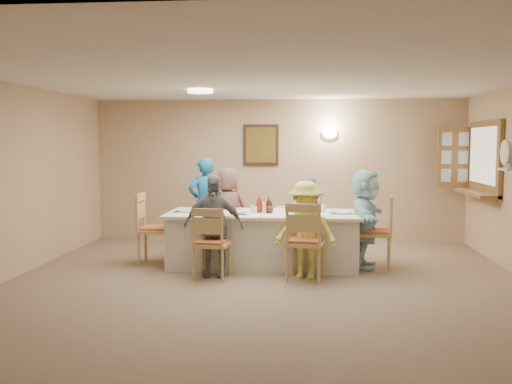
# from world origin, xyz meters

# --- Properties ---
(ground) EXTENTS (7.00, 7.00, 0.00)m
(ground) POSITION_xyz_m (0.00, 0.00, 0.00)
(ground) COLOR #77634E
(room_walls) EXTENTS (7.00, 7.00, 7.00)m
(room_walls) POSITION_xyz_m (0.00, 0.00, 1.51)
(room_walls) COLOR tan
(room_walls) RESTS_ON ground
(wall_picture) EXTENTS (0.62, 0.05, 0.72)m
(wall_picture) POSITION_xyz_m (-0.30, 3.46, 1.70)
(wall_picture) COLOR #321C11
(wall_picture) RESTS_ON room_walls
(wall_sconce) EXTENTS (0.26, 0.09, 0.18)m
(wall_sconce) POSITION_xyz_m (0.90, 3.44, 1.90)
(wall_sconce) COLOR white
(wall_sconce) RESTS_ON room_walls
(ceiling_light) EXTENTS (0.36, 0.36, 0.05)m
(ceiling_light) POSITION_xyz_m (-1.00, 1.50, 2.47)
(ceiling_light) COLOR white
(ceiling_light) RESTS_ON room_walls
(serving_hatch) EXTENTS (0.06, 1.50, 1.15)m
(serving_hatch) POSITION_xyz_m (3.21, 2.40, 1.50)
(serving_hatch) COLOR brown
(serving_hatch) RESTS_ON room_walls
(hatch_sill) EXTENTS (0.30, 1.50, 0.05)m
(hatch_sill) POSITION_xyz_m (3.09, 2.40, 0.97)
(hatch_sill) COLOR brown
(hatch_sill) RESTS_ON room_walls
(shutter_door) EXTENTS (0.55, 0.04, 1.00)m
(shutter_door) POSITION_xyz_m (2.95, 3.16, 1.50)
(shutter_door) COLOR brown
(shutter_door) RESTS_ON room_walls
(fan_shelf) EXTENTS (0.22, 0.36, 0.03)m
(fan_shelf) POSITION_xyz_m (3.13, 1.05, 1.40)
(fan_shelf) COLOR white
(fan_shelf) RESTS_ON room_walls
(desk_fan) EXTENTS (0.30, 0.30, 0.28)m
(desk_fan) POSITION_xyz_m (3.10, 1.05, 1.55)
(desk_fan) COLOR #A5A5A8
(desk_fan) RESTS_ON fan_shelf
(dining_table) EXTENTS (2.70, 1.14, 0.76)m
(dining_table) POSITION_xyz_m (-0.10, 1.40, 0.38)
(dining_table) COLOR silver
(dining_table) RESTS_ON ground
(chair_back_left) EXTENTS (0.48, 0.48, 0.93)m
(chair_back_left) POSITION_xyz_m (-0.70, 2.20, 0.47)
(chair_back_left) COLOR tan
(chair_back_left) RESTS_ON ground
(chair_back_right) EXTENTS (0.52, 0.52, 0.92)m
(chair_back_right) POSITION_xyz_m (0.50, 2.20, 0.46)
(chair_back_right) COLOR tan
(chair_back_right) RESTS_ON ground
(chair_front_left) EXTENTS (0.50, 0.50, 0.94)m
(chair_front_left) POSITION_xyz_m (-0.70, 0.60, 0.47)
(chair_front_left) COLOR tan
(chair_front_left) RESTS_ON ground
(chair_front_right) EXTENTS (0.55, 0.55, 1.01)m
(chair_front_right) POSITION_xyz_m (0.50, 0.60, 0.50)
(chair_front_right) COLOR tan
(chair_front_right) RESTS_ON ground
(chair_left_end) EXTENTS (0.51, 0.51, 1.03)m
(chair_left_end) POSITION_xyz_m (-1.65, 1.40, 0.52)
(chair_left_end) COLOR tan
(chair_left_end) RESTS_ON ground
(chair_right_end) EXTENTS (0.55, 0.55, 1.03)m
(chair_right_end) POSITION_xyz_m (1.45, 1.40, 0.51)
(chair_right_end) COLOR tan
(chair_right_end) RESTS_ON ground
(diner_back_left) EXTENTS (0.77, 0.58, 1.37)m
(diner_back_left) POSITION_xyz_m (-0.70, 2.08, 0.68)
(diner_back_left) COLOR brown
(diner_back_left) RESTS_ON ground
(diner_back_right) EXTENTS (0.79, 0.71, 1.24)m
(diner_back_right) POSITION_xyz_m (0.50, 2.08, 0.62)
(diner_back_right) COLOR #9992C6
(diner_back_right) RESTS_ON ground
(diner_front_left) EXTENTS (0.79, 0.35, 1.33)m
(diner_front_left) POSITION_xyz_m (-0.70, 0.72, 0.67)
(diner_front_left) COLOR gray
(diner_front_left) RESTS_ON ground
(diner_front_right) EXTENTS (0.98, 0.76, 1.25)m
(diner_front_right) POSITION_xyz_m (0.50, 0.72, 0.63)
(diner_front_right) COLOR #E3E856
(diner_front_right) RESTS_ON ground
(diner_right_end) EXTENTS (1.41, 0.84, 1.37)m
(diner_right_end) POSITION_xyz_m (1.32, 1.40, 0.69)
(diner_right_end) COLOR #B7F0FD
(diner_right_end) RESTS_ON ground
(caregiver) EXTENTS (0.86, 0.84, 1.51)m
(caregiver) POSITION_xyz_m (-1.15, 2.55, 0.75)
(caregiver) COLOR #196FB7
(caregiver) RESTS_ON ground
(placemat_fl) EXTENTS (0.35, 0.26, 0.01)m
(placemat_fl) POSITION_xyz_m (-0.70, 0.98, 0.76)
(placemat_fl) COLOR #472B19
(placemat_fl) RESTS_ON dining_table
(plate_fl) EXTENTS (0.25, 0.25, 0.02)m
(plate_fl) POSITION_xyz_m (-0.70, 0.98, 0.77)
(plate_fl) COLOR white
(plate_fl) RESTS_ON dining_table
(napkin_fl) EXTENTS (0.13, 0.13, 0.01)m
(napkin_fl) POSITION_xyz_m (-0.52, 0.93, 0.77)
(napkin_fl) COLOR #EDFB34
(napkin_fl) RESTS_ON dining_table
(placemat_fr) EXTENTS (0.35, 0.26, 0.01)m
(placemat_fr) POSITION_xyz_m (0.50, 0.98, 0.76)
(placemat_fr) COLOR #472B19
(placemat_fr) RESTS_ON dining_table
(plate_fr) EXTENTS (0.24, 0.24, 0.02)m
(plate_fr) POSITION_xyz_m (0.50, 0.98, 0.77)
(plate_fr) COLOR white
(plate_fr) RESTS_ON dining_table
(napkin_fr) EXTENTS (0.15, 0.15, 0.01)m
(napkin_fr) POSITION_xyz_m (0.68, 0.93, 0.77)
(napkin_fr) COLOR #EDFB34
(napkin_fr) RESTS_ON dining_table
(placemat_bl) EXTENTS (0.36, 0.27, 0.01)m
(placemat_bl) POSITION_xyz_m (-0.70, 1.82, 0.76)
(placemat_bl) COLOR #472B19
(placemat_bl) RESTS_ON dining_table
(plate_bl) EXTENTS (0.22, 0.22, 0.01)m
(plate_bl) POSITION_xyz_m (-0.70, 1.82, 0.77)
(plate_bl) COLOR white
(plate_bl) RESTS_ON dining_table
(napkin_bl) EXTENTS (0.15, 0.15, 0.01)m
(napkin_bl) POSITION_xyz_m (-0.52, 1.77, 0.77)
(napkin_bl) COLOR #EDFB34
(napkin_bl) RESTS_ON dining_table
(placemat_br) EXTENTS (0.35, 0.26, 0.01)m
(placemat_br) POSITION_xyz_m (0.50, 1.82, 0.76)
(placemat_br) COLOR #472B19
(placemat_br) RESTS_ON dining_table
(plate_br) EXTENTS (0.23, 0.23, 0.01)m
(plate_br) POSITION_xyz_m (0.50, 1.82, 0.77)
(plate_br) COLOR white
(plate_br) RESTS_ON dining_table
(napkin_br) EXTENTS (0.13, 0.13, 0.01)m
(napkin_br) POSITION_xyz_m (0.68, 1.77, 0.77)
(napkin_br) COLOR #EDFB34
(napkin_br) RESTS_ON dining_table
(placemat_le) EXTENTS (0.34, 0.26, 0.01)m
(placemat_le) POSITION_xyz_m (-1.20, 1.40, 0.76)
(placemat_le) COLOR #472B19
(placemat_le) RESTS_ON dining_table
(plate_le) EXTENTS (0.24, 0.24, 0.02)m
(plate_le) POSITION_xyz_m (-1.20, 1.40, 0.77)
(plate_le) COLOR white
(plate_le) RESTS_ON dining_table
(napkin_le) EXTENTS (0.15, 0.15, 0.01)m
(napkin_le) POSITION_xyz_m (-1.02, 1.35, 0.77)
(napkin_le) COLOR #EDFB34
(napkin_le) RESTS_ON dining_table
(placemat_re) EXTENTS (0.33, 0.25, 0.01)m
(placemat_re) POSITION_xyz_m (1.02, 1.40, 0.76)
(placemat_re) COLOR #472B19
(placemat_re) RESTS_ON dining_table
(plate_re) EXTENTS (0.24, 0.24, 0.02)m
(plate_re) POSITION_xyz_m (1.02, 1.40, 0.77)
(plate_re) COLOR white
(plate_re) RESTS_ON dining_table
(napkin_re) EXTENTS (0.14, 0.14, 0.01)m
(napkin_re) POSITION_xyz_m (1.20, 1.35, 0.77)
(napkin_re) COLOR #EDFB34
(napkin_re) RESTS_ON dining_table
(teacup_a) EXTENTS (0.15, 0.15, 0.10)m
(teacup_a) POSITION_xyz_m (-0.86, 1.08, 0.81)
(teacup_a) COLOR white
(teacup_a) RESTS_ON dining_table
(teacup_b) EXTENTS (0.12, 0.12, 0.08)m
(teacup_b) POSITION_xyz_m (0.33, 1.90, 0.80)
(teacup_b) COLOR white
(teacup_b) RESTS_ON dining_table
(bowl_a) EXTENTS (0.21, 0.21, 0.05)m
(bowl_a) POSITION_xyz_m (-0.38, 1.17, 0.78)
(bowl_a) COLOR white
(bowl_a) RESTS_ON dining_table
(bowl_b) EXTENTS (0.30, 0.30, 0.06)m
(bowl_b) POSITION_xyz_m (0.27, 1.68, 0.79)
(bowl_b) COLOR white
(bowl_b) RESTS_ON dining_table
(condiment_ketchup) EXTENTS (0.11, 0.11, 0.25)m
(condiment_ketchup) POSITION_xyz_m (-0.16, 1.40, 0.89)
(condiment_ketchup) COLOR #AE280E
(condiment_ketchup) RESTS_ON dining_table
(condiment_brown) EXTENTS (0.11, 0.11, 0.22)m
(condiment_brown) POSITION_xyz_m (-0.02, 1.44, 0.87)
(condiment_brown) COLOR #482113
(condiment_brown) RESTS_ON dining_table
(condiment_malt) EXTENTS (0.18, 0.18, 0.14)m
(condiment_malt) POSITION_xyz_m (-0.01, 1.36, 0.83)
(condiment_malt) COLOR #482113
(condiment_malt) RESTS_ON dining_table
(drinking_glass) EXTENTS (0.07, 0.07, 0.10)m
(drinking_glass) POSITION_xyz_m (-0.25, 1.45, 0.82)
(drinking_glass) COLOR silver
(drinking_glass) RESTS_ON dining_table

